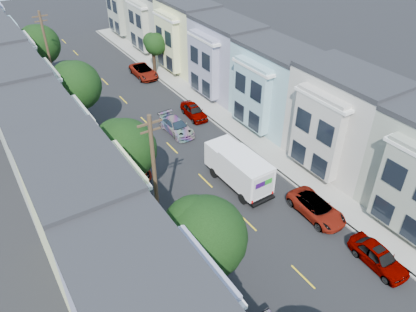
% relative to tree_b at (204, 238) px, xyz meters
% --- Properties ---
extents(ground, '(160.00, 160.00, 0.00)m').
position_rel_tree_b_xyz_m(ground, '(6.30, 3.92, -5.27)').
color(ground, black).
rests_on(ground, ground).
extents(road_slab, '(12.00, 70.00, 0.02)m').
position_rel_tree_b_xyz_m(road_slab, '(6.30, 18.92, -5.26)').
color(road_slab, black).
rests_on(road_slab, ground).
extents(curb_left, '(0.30, 70.00, 0.15)m').
position_rel_tree_b_xyz_m(curb_left, '(0.25, 18.92, -5.20)').
color(curb_left, gray).
rests_on(curb_left, ground).
extents(curb_right, '(0.30, 70.00, 0.15)m').
position_rel_tree_b_xyz_m(curb_right, '(12.35, 18.92, -5.20)').
color(curb_right, gray).
rests_on(curb_right, ground).
extents(sidewalk_left, '(2.60, 70.00, 0.15)m').
position_rel_tree_b_xyz_m(sidewalk_left, '(-1.05, 18.92, -5.20)').
color(sidewalk_left, gray).
rests_on(sidewalk_left, ground).
extents(sidewalk_right, '(2.60, 70.00, 0.15)m').
position_rel_tree_b_xyz_m(sidewalk_right, '(13.65, 18.92, -5.20)').
color(sidewalk_right, gray).
rests_on(sidewalk_right, ground).
extents(centerline, '(0.12, 70.00, 0.01)m').
position_rel_tree_b_xyz_m(centerline, '(6.30, 18.92, -5.27)').
color(centerline, gold).
rests_on(centerline, ground).
extents(townhouse_row_left, '(5.00, 70.00, 8.50)m').
position_rel_tree_b_xyz_m(townhouse_row_left, '(-4.85, 18.92, -5.27)').
color(townhouse_row_left, '#92BDC6').
rests_on(townhouse_row_left, ground).
extents(townhouse_row_right, '(5.00, 70.00, 8.50)m').
position_rel_tree_b_xyz_m(townhouse_row_right, '(17.45, 18.92, -5.27)').
color(townhouse_row_right, '#92BDC6').
rests_on(townhouse_row_right, ground).
extents(tree_b, '(4.70, 4.70, 7.65)m').
position_rel_tree_b_xyz_m(tree_b, '(0.00, 0.00, 0.00)').
color(tree_b, black).
rests_on(tree_b, ground).
extents(tree_c, '(4.70, 4.70, 7.12)m').
position_rel_tree_b_xyz_m(tree_c, '(0.00, 11.17, -0.53)').
color(tree_c, black).
rests_on(tree_c, ground).
extents(tree_d, '(4.70, 4.70, 7.74)m').
position_rel_tree_b_xyz_m(tree_d, '(-0.00, 22.67, 0.10)').
color(tree_d, black).
rests_on(tree_d, ground).
extents(tree_e, '(4.70, 4.70, 7.52)m').
position_rel_tree_b_xyz_m(tree_e, '(0.00, 36.60, -0.13)').
color(tree_e, black).
rests_on(tree_e, ground).
extents(tree_far_r, '(2.85, 2.85, 5.27)m').
position_rel_tree_b_xyz_m(tree_far_r, '(13.20, 32.97, -1.49)').
color(tree_far_r, black).
rests_on(tree_far_r, ground).
extents(utility_pole_near, '(1.60, 0.26, 10.00)m').
position_rel_tree_b_xyz_m(utility_pole_near, '(0.00, 5.92, -0.12)').
color(utility_pole_near, '#42301E').
rests_on(utility_pole_near, ground).
extents(utility_pole_far, '(1.60, 0.26, 10.00)m').
position_rel_tree_b_xyz_m(utility_pole_far, '(0.00, 31.92, -0.12)').
color(utility_pole_far, '#42301E').
rests_on(utility_pole_far, ground).
extents(fedex_truck, '(2.48, 6.45, 3.10)m').
position_rel_tree_b_xyz_m(fedex_truck, '(8.37, 8.04, -3.55)').
color(fedex_truck, white).
rests_on(fedex_truck, ground).
extents(lead_sedan, '(2.12, 4.72, 1.40)m').
position_rel_tree_b_xyz_m(lead_sedan, '(8.10, 18.28, -4.58)').
color(lead_sedan, black).
rests_on(lead_sedan, ground).
extents(parked_left_c, '(1.80, 4.15, 1.24)m').
position_rel_tree_b_xyz_m(parked_left_c, '(1.40, 2.49, -4.66)').
color(parked_left_c, '#A6A7A9').
rests_on(parked_left_c, ground).
extents(parked_left_d, '(2.94, 5.57, 1.49)m').
position_rel_tree_b_xyz_m(parked_left_d, '(1.40, 14.41, -4.53)').
color(parked_left_d, '#3E0304').
rests_on(parked_left_d, ground).
extents(parked_right_a, '(1.97, 4.56, 1.45)m').
position_rel_tree_b_xyz_m(parked_right_a, '(11.20, -3.93, -4.55)').
color(parked_right_a, slate).
rests_on(parked_right_a, ground).
extents(parked_right_b, '(2.42, 4.98, 1.37)m').
position_rel_tree_b_xyz_m(parked_right_b, '(11.20, 1.77, -4.59)').
color(parked_right_b, silver).
rests_on(parked_right_b, ground).
extents(parked_right_c, '(2.02, 4.48, 1.41)m').
position_rel_tree_b_xyz_m(parked_right_c, '(11.20, 20.04, -4.57)').
color(parked_right_c, black).
rests_on(parked_right_c, ground).
extents(parked_right_d, '(2.52, 5.23, 1.44)m').
position_rel_tree_b_xyz_m(parked_right_d, '(11.20, 32.69, -4.56)').
color(parked_right_d, '#120E37').
rests_on(parked_right_d, ground).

